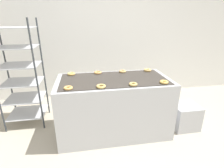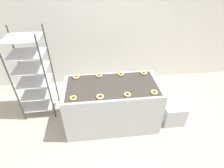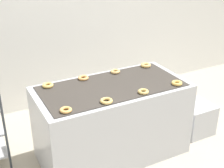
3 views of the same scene
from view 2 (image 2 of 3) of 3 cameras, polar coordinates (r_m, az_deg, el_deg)
ground_plane at (r=3.01m, az=1.49°, el=-21.01°), size 14.00×14.00×0.00m
wall_back at (r=3.94m, az=-2.57°, el=18.96°), size 8.00×0.05×2.80m
fryer_machine at (r=3.12m, az=0.01°, el=-6.69°), size 1.60×0.80×0.85m
baking_rack_cart at (r=3.43m, az=-24.35°, el=2.79°), size 0.59×0.52×1.65m
glaze_bin at (r=3.48m, az=19.12°, el=-8.82°), size 0.39×0.38×0.39m
donut_near_left at (r=2.63m, az=-12.57°, el=-4.49°), size 0.11×0.11×0.03m
donut_near_midleft at (r=2.59m, az=-3.94°, el=-4.13°), size 0.12×0.12×0.03m
donut_near_midright at (r=2.64m, az=4.99°, el=-3.42°), size 0.11×0.11×0.03m
donut_near_right at (r=2.74m, az=13.58°, el=-2.63°), size 0.11×0.11×0.03m
donut_far_left at (r=3.08m, az=-11.69°, el=2.27°), size 0.12×0.12×0.03m
donut_far_midleft at (r=3.07m, az=-4.29°, el=2.83°), size 0.12×0.12×0.03m
donut_far_midright at (r=3.10m, az=2.95°, el=3.24°), size 0.11×0.11×0.03m
donut_far_right at (r=3.19m, az=10.27°, el=3.65°), size 0.12×0.12×0.04m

